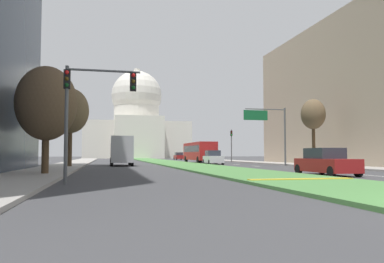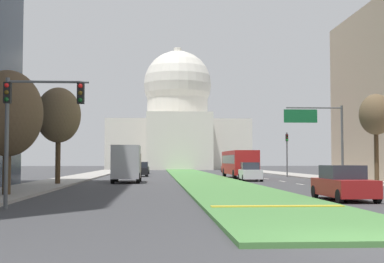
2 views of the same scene
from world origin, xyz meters
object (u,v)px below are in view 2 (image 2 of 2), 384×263
at_px(capitol_building, 178,122).
at_px(traffic_light_near_left, 29,113).
at_px(sedan_midblock, 250,172).
at_px(box_truck_delivery, 127,163).
at_px(street_tree_right_mid, 376,115).
at_px(overhead_guide_sign, 321,128).
at_px(sedan_very_far, 228,167).
at_px(sedan_far_horizon, 142,168).
at_px(city_bus, 239,162).
at_px(traffic_light_far_right, 287,149).
at_px(street_tree_left_near, 8,114).
at_px(sedan_lead_stopped, 343,184).
at_px(street_tree_left_mid, 58,116).
at_px(sedan_distant, 140,170).

xyz_separation_m(capitol_building, traffic_light_near_left, (-9.72, -101.03, -6.83)).
relative_size(sedan_midblock, box_truck_delivery, 0.67).
bearing_deg(sedan_midblock, street_tree_right_mid, -51.42).
xyz_separation_m(capitol_building, overhead_guide_sign, (8.98, -78.64, -6.01)).
bearing_deg(sedan_very_far, sedan_far_horizon, -142.22).
relative_size(capitol_building, street_tree_right_mid, 4.45).
xyz_separation_m(overhead_guide_sign, box_truck_delivery, (-16.22, 3.25, -2.94)).
relative_size(traffic_light_near_left, city_bus, 0.47).
xyz_separation_m(traffic_light_far_right, street_tree_left_near, (-23.00, -33.86, 1.05)).
bearing_deg(street_tree_right_mid, overhead_guide_sign, 129.15).
bearing_deg(sedan_midblock, street_tree_left_near, -127.42).
xyz_separation_m(capitol_building, sedan_lead_stopped, (4.32, -97.22, -9.83)).
height_order(street_tree_left_near, box_truck_delivery, street_tree_left_near).
relative_size(sedan_lead_stopped, box_truck_delivery, 0.73).
xyz_separation_m(street_tree_left_near, sedan_far_horizon, (5.67, 50.16, -3.55)).
bearing_deg(traffic_light_far_right, sedan_lead_stopped, -99.54).
xyz_separation_m(sedan_far_horizon, city_bus, (11.10, -20.24, 0.96)).
relative_size(traffic_light_far_right, sedan_very_far, 1.13).
relative_size(sedan_midblock, sedan_far_horizon, 1.02).
distance_m(traffic_light_far_right, overhead_guide_sign, 18.63).
bearing_deg(street_tree_left_mid, city_bus, 44.73).
bearing_deg(street_tree_left_near, box_truck_delivery, 74.40).
bearing_deg(traffic_light_far_right, sedan_distant, 169.37).
height_order(overhead_guide_sign, sedan_distant, overhead_guide_sign).
height_order(traffic_light_near_left, sedan_distant, traffic_light_near_left).
distance_m(sedan_far_horizon, sedan_very_far, 17.52).
bearing_deg(traffic_light_far_right, box_truck_delivery, -139.39).
bearing_deg(city_bus, sedan_lead_stopped, -90.00).
relative_size(capitol_building, box_truck_delivery, 4.87).
relative_size(overhead_guide_sign, city_bus, 0.59).
bearing_deg(street_tree_right_mid, sedan_distant, 126.28).
xyz_separation_m(capitol_building, traffic_light_far_right, (10.56, -60.13, -7.31)).
bearing_deg(street_tree_left_mid, street_tree_right_mid, -4.65).
xyz_separation_m(street_tree_left_near, box_truck_delivery, (5.19, 18.59, -2.69)).
bearing_deg(sedan_far_horizon, traffic_light_far_right, -43.24).
height_order(capitol_building, street_tree_left_near, capitol_building).
bearing_deg(sedan_very_far, street_tree_left_near, -107.77).
relative_size(street_tree_right_mid, city_bus, 0.64).
height_order(sedan_very_far, box_truck_delivery, box_truck_delivery).
bearing_deg(sedan_lead_stopped, overhead_guide_sign, 75.95).
xyz_separation_m(street_tree_left_near, sedan_very_far, (19.51, 60.89, -3.58)).
distance_m(traffic_light_near_left, city_bus, 39.60).
xyz_separation_m(box_truck_delivery, city_bus, (11.57, 11.33, 0.09)).
bearing_deg(sedan_lead_stopped, traffic_light_far_right, 80.46).
relative_size(capitol_building, overhead_guide_sign, 4.80).
bearing_deg(street_tree_right_mid, city_bus, 112.86).
distance_m(overhead_guide_sign, sedan_lead_stopped, 19.53).
bearing_deg(street_tree_left_near, capitol_building, 82.46).
distance_m(overhead_guide_sign, city_bus, 15.56).
xyz_separation_m(traffic_light_near_left, sedan_midblock, (13.79, 28.62, -2.98)).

